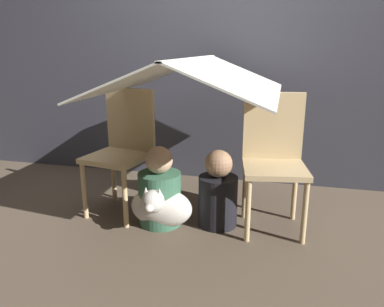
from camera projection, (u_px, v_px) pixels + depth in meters
The scene contains 8 objects.
ground_plane at pixel (189, 225), 2.67m from camera, with size 8.80×8.80×0.00m, color brown.
wall_back at pixel (218, 44), 3.32m from camera, with size 7.00×0.05×2.50m.
chair_left at pixel (123, 146), 2.81m from camera, with size 0.48×0.48×0.93m.
chair_right at pixel (274, 156), 2.55m from camera, with size 0.47×0.47×0.93m.
sheet_canopy at pixel (192, 75), 2.46m from camera, with size 1.14×1.36×0.24m.
person_front at pixel (160, 192), 2.65m from camera, with size 0.30×0.30×0.57m.
person_second at pixel (218, 194), 2.62m from camera, with size 0.27×0.27×0.55m.
dog at pixel (160, 207), 2.61m from camera, with size 0.44×0.40×0.35m.
Camera 1 is at (0.60, -2.35, 1.23)m, focal length 35.00 mm.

